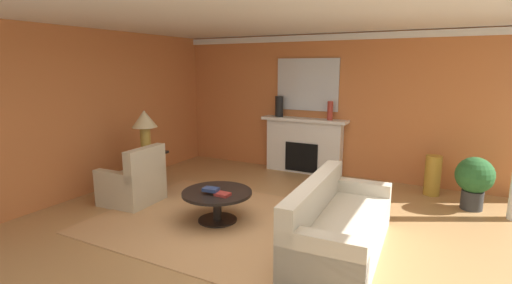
% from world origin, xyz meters
% --- Properties ---
extents(ground_plane, '(8.84, 8.84, 0.00)m').
position_xyz_m(ground_plane, '(0.00, 0.00, 0.00)').
color(ground_plane, tan).
extents(wall_fireplace, '(7.40, 0.12, 2.83)m').
position_xyz_m(wall_fireplace, '(0.00, 3.37, 1.42)').
color(wall_fireplace, '#CC723D').
rests_on(wall_fireplace, ground_plane).
extents(wall_window, '(0.12, 7.23, 2.83)m').
position_xyz_m(wall_window, '(-3.46, 0.30, 1.42)').
color(wall_window, '#CC723D').
rests_on(wall_window, ground_plane).
extents(ceiling_panel, '(7.40, 7.23, 0.06)m').
position_xyz_m(ceiling_panel, '(0.00, 0.30, 2.86)').
color(ceiling_panel, white).
extents(crown_moulding, '(7.40, 0.08, 0.12)m').
position_xyz_m(crown_moulding, '(0.00, 3.29, 2.75)').
color(crown_moulding, white).
extents(area_rug, '(3.38, 2.72, 0.01)m').
position_xyz_m(area_rug, '(-0.72, 0.16, 0.01)').
color(area_rug, tan).
rests_on(area_rug, ground_plane).
extents(fireplace, '(1.80, 0.35, 1.15)m').
position_xyz_m(fireplace, '(-0.56, 3.16, 0.55)').
color(fireplace, white).
rests_on(fireplace, ground_plane).
extents(mantel_mirror, '(1.32, 0.04, 1.06)m').
position_xyz_m(mantel_mirror, '(-0.56, 3.28, 1.83)').
color(mantel_mirror, silver).
extents(sofa, '(1.00, 2.14, 0.85)m').
position_xyz_m(sofa, '(1.05, 0.11, 0.30)').
color(sofa, beige).
rests_on(sofa, ground_plane).
extents(armchair_near_window, '(0.84, 0.84, 0.95)m').
position_xyz_m(armchair_near_window, '(-2.35, 0.15, 0.31)').
color(armchair_near_window, '#C1B293').
rests_on(armchair_near_window, ground_plane).
extents(coffee_table, '(1.00, 1.00, 0.45)m').
position_xyz_m(coffee_table, '(-0.72, 0.16, 0.34)').
color(coffee_table, black).
rests_on(coffee_table, ground_plane).
extents(side_table, '(0.56, 0.56, 0.70)m').
position_xyz_m(side_table, '(-2.62, 0.76, 0.40)').
color(side_table, black).
rests_on(side_table, ground_plane).
extents(table_lamp, '(0.44, 0.44, 0.75)m').
position_xyz_m(table_lamp, '(-2.62, 0.76, 1.22)').
color(table_lamp, '#B28E38').
rests_on(table_lamp, side_table).
extents(vase_mantel_left, '(0.17, 0.17, 0.43)m').
position_xyz_m(vase_mantel_left, '(-1.11, 3.11, 1.37)').
color(vase_mantel_left, black).
rests_on(vase_mantel_left, fireplace).
extents(vase_tall_corner, '(0.27, 0.27, 0.70)m').
position_xyz_m(vase_tall_corner, '(1.93, 2.86, 0.35)').
color(vase_tall_corner, '#B7892D').
rests_on(vase_tall_corner, ground_plane).
extents(vase_mantel_right, '(0.11, 0.11, 0.38)m').
position_xyz_m(vase_mantel_right, '(-0.01, 3.11, 1.34)').
color(vase_mantel_right, '#9E3328').
rests_on(vase_mantel_right, fireplace).
extents(book_red_cover, '(0.20, 0.16, 0.04)m').
position_xyz_m(book_red_cover, '(-0.55, 0.04, 0.47)').
color(book_red_cover, maroon).
rests_on(book_red_cover, coffee_table).
extents(book_art_folio, '(0.23, 0.17, 0.05)m').
position_xyz_m(book_art_folio, '(-0.73, 0.03, 0.51)').
color(book_art_folio, navy).
rests_on(book_art_folio, coffee_table).
extents(potted_plant, '(0.56, 0.56, 0.83)m').
position_xyz_m(potted_plant, '(2.53, 2.42, 0.49)').
color(potted_plant, '#333333').
rests_on(potted_plant, ground_plane).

